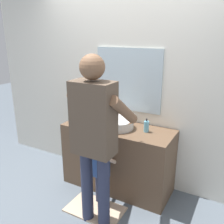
{
  "coord_description": "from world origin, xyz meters",
  "views": [
    {
      "loc": [
        1.31,
        -2.22,
        1.95
      ],
      "look_at": [
        0.0,
        0.15,
        1.07
      ],
      "focal_mm": 39.86,
      "sensor_mm": 36.0,
      "label": 1
    }
  ],
  "objects_px": {
    "toothbrush_cup": "(91,118)",
    "child_toddler": "(101,168)",
    "soap_bottle": "(146,126)",
    "adult_parent": "(95,129)"
  },
  "relations": [
    {
      "from": "toothbrush_cup",
      "to": "child_toddler",
      "type": "distance_m",
      "value": 0.7
    },
    {
      "from": "soap_bottle",
      "to": "child_toddler",
      "type": "height_order",
      "value": "soap_bottle"
    },
    {
      "from": "toothbrush_cup",
      "to": "child_toddler",
      "type": "height_order",
      "value": "toothbrush_cup"
    },
    {
      "from": "toothbrush_cup",
      "to": "child_toddler",
      "type": "xyz_separation_m",
      "value": [
        0.4,
        -0.4,
        -0.41
      ]
    },
    {
      "from": "adult_parent",
      "to": "toothbrush_cup",
      "type": "bearing_deg",
      "value": 126.56
    },
    {
      "from": "toothbrush_cup",
      "to": "soap_bottle",
      "type": "distance_m",
      "value": 0.75
    },
    {
      "from": "soap_bottle",
      "to": "adult_parent",
      "type": "height_order",
      "value": "adult_parent"
    },
    {
      "from": "soap_bottle",
      "to": "adult_parent",
      "type": "distance_m",
      "value": 0.77
    },
    {
      "from": "toothbrush_cup",
      "to": "soap_bottle",
      "type": "xyz_separation_m",
      "value": [
        0.75,
        0.04,
        0.01
      ]
    },
    {
      "from": "adult_parent",
      "to": "soap_bottle",
      "type": "bearing_deg",
      "value": 70.33
    }
  ]
}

